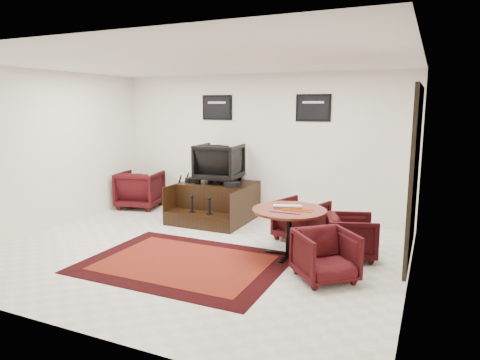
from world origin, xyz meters
name	(u,v)px	position (x,y,z in m)	size (l,w,h in m)	color
ground	(196,252)	(0.00, 0.00, 0.00)	(6.00, 6.00, 0.00)	white
room_shell	(223,134)	(0.41, 0.12, 1.79)	(6.02, 5.02, 2.81)	white
area_rug	(184,263)	(0.09, -0.47, 0.01)	(2.75, 2.06, 0.01)	black
shine_podium	(216,202)	(-0.60, 1.84, 0.33)	(1.38, 1.42, 0.71)	black
shine_chair	(219,161)	(-0.60, 1.98, 1.13)	(0.81, 0.76, 0.84)	black
shoes_pair	(193,180)	(-1.08, 1.77, 0.76)	(0.22, 0.25, 0.09)	black
polish_kit	(233,185)	(-0.14, 1.61, 0.76)	(0.27, 0.19, 0.09)	black
umbrella_black	(176,195)	(-1.42, 1.68, 0.44)	(0.33, 0.12, 0.88)	black
umbrella_hooked	(183,192)	(-1.40, 1.91, 0.45)	(0.33, 0.12, 0.89)	black
armchair_side	(140,188)	(-2.55, 2.00, 0.44)	(0.85, 0.80, 0.88)	black
meeting_table	(289,215)	(1.33, 0.43, 0.62)	(1.08, 1.08, 0.71)	#4B150A
table_chair_back	(301,218)	(1.27, 1.27, 0.37)	(0.72, 0.67, 0.74)	black
table_chair_window	(351,234)	(2.18, 0.74, 0.35)	(0.68, 0.63, 0.70)	black
table_chair_corner	(325,253)	(2.03, -0.22, 0.35)	(0.69, 0.64, 0.71)	black
paper_roll	(288,206)	(1.28, 0.49, 0.73)	(0.05, 0.05, 0.42)	white
table_clutter	(294,211)	(1.43, 0.35, 0.71)	(0.57, 0.36, 0.01)	#E35D0C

